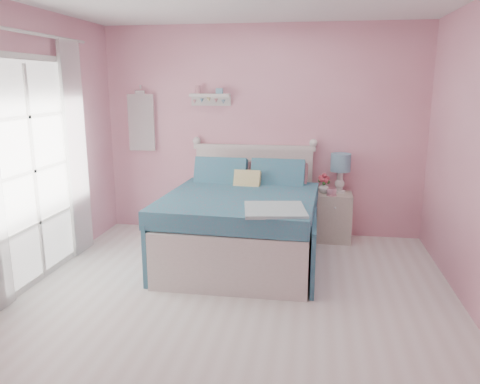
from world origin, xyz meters
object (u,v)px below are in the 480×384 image
(nightstand, at_px, (334,217))
(bed, at_px, (242,223))
(vase, at_px, (324,187))
(table_lamp, at_px, (341,165))
(teacup, at_px, (332,192))

(nightstand, bearing_deg, bed, -143.00)
(vase, bearing_deg, nightstand, -5.83)
(bed, height_order, table_lamp, bed)
(bed, relative_size, vase, 14.58)
(bed, distance_m, vase, 1.21)
(teacup, bearing_deg, table_lamp, 62.93)
(table_lamp, bearing_deg, teacup, -117.07)
(bed, xyz_separation_m, nightstand, (1.02, 0.77, -0.10))
(vase, bearing_deg, table_lamp, 16.92)
(bed, xyz_separation_m, teacup, (0.97, 0.65, 0.24))
(vase, distance_m, teacup, 0.17)
(bed, relative_size, nightstand, 3.38)
(nightstand, bearing_deg, vase, 174.17)
(table_lamp, xyz_separation_m, vase, (-0.19, -0.06, -0.26))
(nightstand, distance_m, teacup, 0.36)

